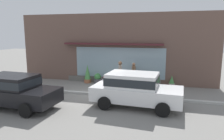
{
  "coord_description": "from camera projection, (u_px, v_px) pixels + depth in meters",
  "views": [
    {
      "loc": [
        3.67,
        -11.3,
        3.49
      ],
      "look_at": [
        0.42,
        1.2,
        1.24
      ],
      "focal_mm": 34.08,
      "sensor_mm": 36.0,
      "label": 1
    }
  ],
  "objects": [
    {
      "name": "potted_plant_window_center",
      "position": [
        109.0,
        80.0,
        15.01
      ],
      "size": [
        0.39,
        0.39,
        0.52
      ],
      "color": "#9E6042",
      "rests_on": "ground_plane"
    },
    {
      "name": "parked_car_white",
      "position": [
        135.0,
        88.0,
        10.11
      ],
      "size": [
        4.33,
        2.24,
        1.63
      ],
      "rotation": [
        0.0,
        0.0,
        -0.07
      ],
      "color": "white",
      "rests_on": "ground_plane"
    },
    {
      "name": "potted_plant_corner_tall",
      "position": [
        98.0,
        79.0,
        14.71
      ],
      "size": [
        0.51,
        0.51,
        0.75
      ],
      "color": "#4C4C51",
      "rests_on": "ground_plane"
    },
    {
      "name": "storefront",
      "position": [
        113.0,
        49.0,
        14.92
      ],
      "size": [
        14.0,
        0.81,
        4.84
      ],
      "color": "brown",
      "rests_on": "ground_plane"
    },
    {
      "name": "pedestrian_with_handbag",
      "position": [
        120.0,
        73.0,
        13.3
      ],
      "size": [
        0.26,
        0.66,
        1.77
      ],
      "rotation": [
        0.0,
        0.0,
        1.79
      ],
      "color": "#9E9384",
      "rests_on": "ground_plane"
    },
    {
      "name": "potted_plant_near_hydrant",
      "position": [
        87.0,
        74.0,
        15.05
      ],
      "size": [
        0.49,
        0.49,
        1.28
      ],
      "color": "#9E6042",
      "rests_on": "ground_plane"
    },
    {
      "name": "ground_plane",
      "position": [
        100.0,
        94.0,
        12.29
      ],
      "size": [
        60.0,
        60.0,
        0.0
      ],
      "primitive_type": "plane",
      "color": "gray"
    },
    {
      "name": "fire_hydrant",
      "position": [
        106.0,
        83.0,
        12.95
      ],
      "size": [
        0.42,
        0.39,
        0.98
      ],
      "color": "red",
      "rests_on": "ground_plane"
    },
    {
      "name": "pedestrian_passerby",
      "position": [
        134.0,
        73.0,
        13.95
      ],
      "size": [
        0.3,
        0.46,
        1.59
      ],
      "rotation": [
        0.0,
        0.0,
        1.95
      ],
      "color": "#232328",
      "rests_on": "ground_plane"
    },
    {
      "name": "potted_plant_low_front",
      "position": [
        155.0,
        79.0,
        13.73
      ],
      "size": [
        0.35,
        0.35,
        1.12
      ],
      "color": "#9E6042",
      "rests_on": "ground_plane"
    },
    {
      "name": "potted_plant_doorstep",
      "position": [
        172.0,
        82.0,
        13.92
      ],
      "size": [
        0.38,
        0.38,
        0.74
      ],
      "color": "#B7B2A3",
      "rests_on": "ground_plane"
    },
    {
      "name": "curb_strip",
      "position": [
        99.0,
        94.0,
        12.09
      ],
      "size": [
        14.0,
        0.24,
        0.12
      ],
      "primitive_type": "cube",
      "color": "#B2B2AD",
      "rests_on": "ground_plane"
    },
    {
      "name": "parked_car_black",
      "position": [
        13.0,
        89.0,
        10.0
      ],
      "size": [
        4.3,
        2.13,
        1.55
      ],
      "rotation": [
        0.0,
        0.0,
        -0.06
      ],
      "color": "black",
      "rests_on": "ground_plane"
    }
  ]
}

